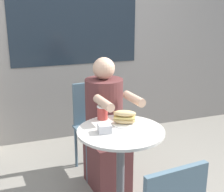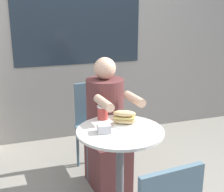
{
  "view_description": "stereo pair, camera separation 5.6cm",
  "coord_description": "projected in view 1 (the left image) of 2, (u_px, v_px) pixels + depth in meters",
  "views": [
    {
      "loc": [
        -0.76,
        -1.91,
        1.61
      ],
      "look_at": [
        0.0,
        0.18,
        0.94
      ],
      "focal_mm": 50.0,
      "sensor_mm": 36.0,
      "label": 1
    },
    {
      "loc": [
        -0.7,
        -1.93,
        1.61
      ],
      "look_at": [
        0.0,
        0.18,
        0.94
      ],
      "focal_mm": 50.0,
      "sensor_mm": 36.0,
      "label": 2
    }
  ],
  "objects": [
    {
      "name": "diner_chair",
      "position": [
        93.0,
        119.0,
        3.05
      ],
      "size": [
        0.41,
        0.41,
        0.87
      ],
      "rotation": [
        0.0,
        0.0,
        3.23
      ],
      "color": "slate",
      "rests_on": "ground_plane"
    },
    {
      "name": "cafe_table",
      "position": [
        121.0,
        156.0,
        2.28
      ],
      "size": [
        0.63,
        0.63,
        0.74
      ],
      "color": "beige",
      "rests_on": "ground_plane"
    },
    {
      "name": "napkin_box",
      "position": [
        104.0,
        128.0,
        2.18
      ],
      "size": [
        0.1,
        0.1,
        0.06
      ],
      "rotation": [
        0.0,
        0.0,
        -0.14
      ],
      "color": "silver",
      "rests_on": "cafe_table"
    },
    {
      "name": "storefront_wall",
      "position": [
        67.0,
        22.0,
        3.56
      ],
      "size": [
        8.0,
        0.09,
        2.8
      ],
      "color": "gray",
      "rests_on": "ground_plane"
    },
    {
      "name": "drink_cup",
      "position": [
        102.0,
        112.0,
        2.41
      ],
      "size": [
        0.09,
        0.09,
        0.11
      ],
      "color": "#B73D38",
      "rests_on": "cafe_table"
    },
    {
      "name": "sandwich_on_plate",
      "position": [
        124.0,
        118.0,
        2.31
      ],
      "size": [
        0.19,
        0.18,
        0.11
      ],
      "rotation": [
        0.0,
        0.0,
        -0.45
      ],
      "color": "white",
      "rests_on": "cafe_table"
    },
    {
      "name": "seated_diner",
      "position": [
        106.0,
        132.0,
        2.75
      ],
      "size": [
        0.37,
        0.6,
        1.18
      ],
      "rotation": [
        0.0,
        0.0,
        3.23
      ],
      "color": "brown",
      "rests_on": "ground_plane"
    }
  ]
}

